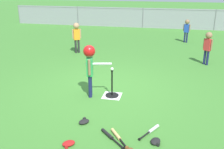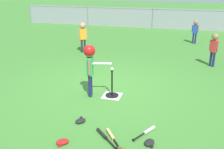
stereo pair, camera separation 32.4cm
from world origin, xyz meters
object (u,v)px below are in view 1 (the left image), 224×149
(fielder_near_right, at_px, (187,28))
(glove_near_bats, at_px, (84,121))
(spare_bat_silver, at_px, (152,130))
(spare_bat_wood, at_px, (118,136))
(fielder_deep_right, at_px, (208,44))
(glove_outfield_drop, at_px, (156,141))
(glove_by_plate, at_px, (68,143))
(batter_child, at_px, (90,61))
(baseball_on_tee, at_px, (112,69))
(fielder_near_left, at_px, (77,34))
(spare_bat_black, at_px, (109,136))
(batting_tee, at_px, (112,92))

(fielder_near_right, distance_m, glove_near_bats, 8.02)
(spare_bat_silver, distance_m, spare_bat_wood, 0.66)
(fielder_deep_right, bearing_deg, glove_outfield_drop, -105.95)
(fielder_near_right, height_order, glove_by_plate, fielder_near_right)
(spare_bat_silver, relative_size, glove_outfield_drop, 2.19)
(batter_child, bearing_deg, glove_near_bats, -79.47)
(fielder_near_right, bearing_deg, baseball_on_tee, -107.83)
(fielder_near_left, height_order, glove_outfield_drop, fielder_near_left)
(baseball_on_tee, relative_size, fielder_near_right, 0.07)
(glove_outfield_drop, bearing_deg, glove_near_bats, 165.30)
(baseball_on_tee, height_order, glove_outfield_drop, baseball_on_tee)
(spare_bat_silver, bearing_deg, glove_outfield_drop, -75.01)
(batter_child, height_order, spare_bat_black, batter_child)
(batting_tee, bearing_deg, baseball_on_tee, 135.00)
(spare_bat_wood, xyz_separation_m, glove_by_plate, (-0.77, -0.40, 0.01))
(fielder_near_left, bearing_deg, batting_tee, -59.11)
(batting_tee, distance_m, spare_bat_wood, 1.77)
(spare_bat_silver, xyz_separation_m, glove_by_plate, (-1.35, -0.72, 0.01))
(batting_tee, bearing_deg, spare_bat_silver, -52.84)
(fielder_near_right, relative_size, glove_outfield_drop, 4.02)
(fielder_near_right, relative_size, fielder_near_left, 0.89)
(baseball_on_tee, relative_size, glove_near_bats, 0.27)
(spare_bat_wood, xyz_separation_m, glove_near_bats, (-0.74, 0.35, 0.01))
(fielder_near_right, xyz_separation_m, glove_by_plate, (-2.33, -8.41, -0.62))
(spare_bat_wood, relative_size, spare_bat_black, 1.13)
(spare_bat_black, bearing_deg, baseball_on_tee, 100.67)
(glove_outfield_drop, bearing_deg, spare_bat_silver, 104.99)
(glove_outfield_drop, bearing_deg, baseball_on_tee, 123.44)
(fielder_near_right, height_order, fielder_near_left, fielder_near_left)
(spare_bat_wood, bearing_deg, baseball_on_tee, 105.43)
(batter_child, xyz_separation_m, fielder_near_left, (-1.65, 3.70, -0.15))
(spare_bat_black, bearing_deg, spare_bat_silver, 25.05)
(fielder_near_right, relative_size, spare_bat_black, 1.97)
(fielder_near_right, relative_size, spare_bat_silver, 1.84)
(baseball_on_tee, height_order, fielder_near_right, fielder_near_right)
(batting_tee, bearing_deg, spare_bat_black, -79.33)
(spare_bat_black, height_order, glove_outfield_drop, glove_outfield_drop)
(fielder_deep_right, bearing_deg, glove_by_plate, -118.51)
(batting_tee, distance_m, glove_outfield_drop, 2.07)
(batting_tee, bearing_deg, spare_bat_wood, -74.57)
(fielder_near_right, height_order, spare_bat_silver, fielder_near_right)
(baseball_on_tee, distance_m, spare_bat_wood, 1.89)
(fielder_near_left, xyz_separation_m, spare_bat_black, (2.47, -5.30, -0.71))
(fielder_deep_right, xyz_separation_m, glove_outfield_drop, (-1.37, -4.80, -0.66))
(spare_bat_silver, height_order, glove_by_plate, glove_by_plate)
(spare_bat_silver, relative_size, glove_by_plate, 2.05)
(spare_bat_black, bearing_deg, fielder_near_left, 114.95)
(spare_bat_wood, bearing_deg, glove_outfield_drop, -1.77)
(glove_near_bats, bearing_deg, glove_outfield_drop, -14.70)
(baseball_on_tee, bearing_deg, glove_near_bats, -101.17)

